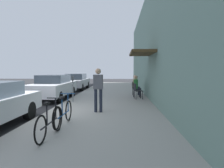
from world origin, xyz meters
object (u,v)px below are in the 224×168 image
at_px(bicycle_0, 49,122).
at_px(cafe_chair_0, 137,90).
at_px(seated_patron_1, 137,85).
at_px(seated_patron_2, 136,84).
at_px(parked_car_1, 53,87).
at_px(parked_car_2, 76,81).
at_px(cafe_chair_1, 136,89).
at_px(pedestrian_standing, 98,87).
at_px(bicycle_1, 64,113).
at_px(cafe_chair_2, 135,87).
at_px(parking_meter, 73,87).

distance_m(bicycle_0, cafe_chair_0, 6.87).
relative_size(seated_patron_1, seated_patron_2, 1.00).
height_order(parked_car_1, parked_car_2, parked_car_1).
distance_m(cafe_chair_0, cafe_chair_1, 0.94).
xyz_separation_m(bicycle_0, pedestrian_standing, (0.87, 2.84, 0.64)).
xyz_separation_m(parked_car_1, seated_patron_1, (5.00, 0.50, 0.06)).
relative_size(cafe_chair_1, seated_patron_2, 0.67).
relative_size(cafe_chair_0, seated_patron_2, 0.67).
xyz_separation_m(cafe_chair_0, pedestrian_standing, (-1.77, -3.49, 0.50)).
bearing_deg(seated_patron_1, bicycle_0, -110.41).
distance_m(parked_car_1, bicycle_0, 7.15).
distance_m(parked_car_2, seated_patron_1, 7.27).
height_order(bicycle_1, cafe_chair_2, bicycle_1).
bearing_deg(cafe_chair_1, bicycle_1, -112.37).
bearing_deg(parking_meter, bicycle_1, -79.35).
relative_size(cafe_chair_0, pedestrian_standing, 0.51).
bearing_deg(parking_meter, seated_patron_1, 29.95).
bearing_deg(parking_meter, parked_car_1, 136.19).
distance_m(seated_patron_1, pedestrian_standing, 4.79).
bearing_deg(cafe_chair_1, parked_car_2, 133.14).
distance_m(parked_car_2, cafe_chair_1, 7.22).
bearing_deg(seated_patron_1, parked_car_2, 133.43).
bearing_deg(parked_car_2, pedestrian_standing, -71.94).
bearing_deg(pedestrian_standing, seated_patron_1, 67.46).
bearing_deg(pedestrian_standing, bicycle_1, -113.64).
bearing_deg(cafe_chair_2, cafe_chair_1, -90.07).
xyz_separation_m(seated_patron_2, pedestrian_standing, (-1.83, -5.38, 0.30)).
height_order(cafe_chair_0, pedestrian_standing, pedestrian_standing).
bearing_deg(bicycle_0, cafe_chair_2, 72.20).
height_order(cafe_chair_0, cafe_chair_1, same).
xyz_separation_m(bicycle_0, seated_patron_1, (2.70, 7.26, 0.34)).
distance_m(bicycle_0, seated_patron_2, 8.66).
bearing_deg(cafe_chair_1, seated_patron_2, 86.41).
bearing_deg(cafe_chair_2, pedestrian_standing, -108.23).
xyz_separation_m(cafe_chair_1, seated_patron_2, (0.06, 0.95, 0.19)).
height_order(cafe_chair_0, seated_patron_2, seated_patron_2).
relative_size(parking_meter, bicycle_1, 0.77).
bearing_deg(cafe_chair_2, bicycle_0, -107.80).
bearing_deg(seated_patron_1, pedestrian_standing, -112.54).
bearing_deg(parked_car_1, seated_patron_2, 16.27).
distance_m(parked_car_2, bicycle_1, 11.78).
relative_size(parked_car_1, parked_car_2, 1.00).
height_order(bicycle_0, seated_patron_1, seated_patron_1).
bearing_deg(seated_patron_2, cafe_chair_2, 166.48).
bearing_deg(cafe_chair_0, pedestrian_standing, -116.94).
height_order(parking_meter, cafe_chair_0, parking_meter).
relative_size(parked_car_2, cafe_chair_2, 5.06).
xyz_separation_m(parking_meter, bicycle_1, (0.80, -4.28, -0.41)).
distance_m(parked_car_1, pedestrian_standing, 5.05).
distance_m(bicycle_0, cafe_chair_1, 7.74).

